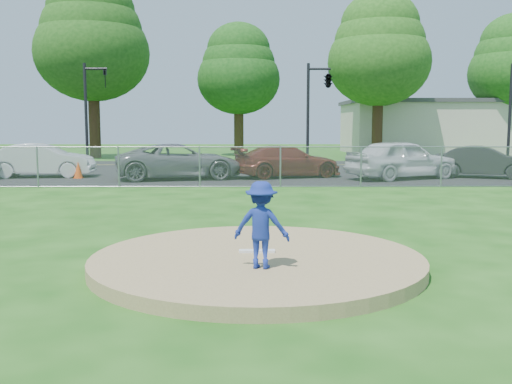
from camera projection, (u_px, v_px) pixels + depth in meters
ground at (254, 194)px, 19.25m from camera, size 120.00×120.00×0.00m
pitchers_mound at (257, 261)px, 9.31m from camera, size 5.40×5.40×0.20m
pitching_rubber at (257, 251)px, 9.49m from camera, size 0.60×0.15×0.04m
chain_link_fence at (254, 167)px, 21.15m from camera, size 40.00×0.06×1.50m
parking_lot at (253, 176)px, 25.71m from camera, size 50.00×8.00×0.01m
street at (253, 165)px, 33.15m from camera, size 60.00×7.00×0.01m
commercial_building at (446, 127)px, 46.95m from camera, size 16.40×9.40×4.30m
tree_left at (92, 38)px, 39.04m from camera, size 7.84×7.84×12.53m
tree_center at (239, 69)px, 42.32m from camera, size 6.16×6.16×9.84m
tree_right at (379, 49)px, 40.29m from camera, size 7.28×7.28×11.63m
traffic_signal_left at (90, 105)px, 30.69m from camera, size 1.28×0.20×5.60m
traffic_signal_center at (326, 82)px, 30.67m from camera, size 1.42×2.48×5.60m
pitcher at (261, 225)px, 8.39m from camera, size 0.92×0.66×1.29m
traffic_cone at (78, 170)px, 24.62m from camera, size 0.38×0.38×0.74m
parked_car_white at (42, 160)px, 25.24m from camera, size 4.63×1.99×1.48m
parked_car_gray at (180, 161)px, 24.38m from camera, size 5.83×3.64×1.50m
parked_car_darkred at (287, 161)px, 25.13m from camera, size 5.15×3.27×1.39m
parked_car_pearl at (402, 159)px, 24.40m from camera, size 5.33×3.86×1.69m
parked_car_charcoal at (484, 162)px, 24.93m from camera, size 4.41×3.02×1.38m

